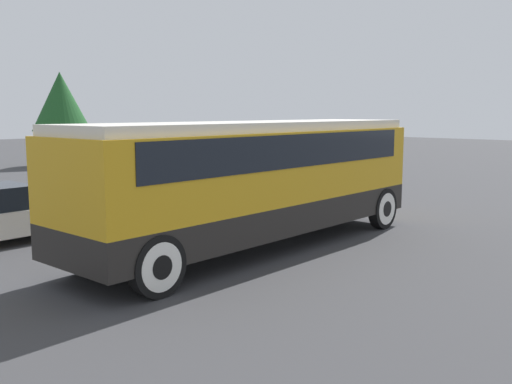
{
  "coord_description": "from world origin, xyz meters",
  "views": [
    {
      "loc": [
        -10.38,
        -9.13,
        3.36
      ],
      "look_at": [
        0.0,
        0.0,
        1.4
      ],
      "focal_mm": 40.0,
      "sensor_mm": 36.0,
      "label": 1
    }
  ],
  "objects": [
    {
      "name": "ground_plane",
      "position": [
        0.0,
        0.0,
        0.0
      ],
      "size": [
        120.0,
        120.0,
        0.0
      ],
      "primitive_type": "plane",
      "color": "#38383A"
    },
    {
      "name": "tour_bus",
      "position": [
        0.1,
        0.0,
        1.89
      ],
      "size": [
        10.33,
        2.65,
        3.12
      ],
      "color": "black",
      "rests_on": "ground_plane"
    },
    {
      "name": "parked_car_mid",
      "position": [
        4.11,
        7.41,
        0.68
      ],
      "size": [
        4.57,
        1.78,
        1.37
      ],
      "color": "#2D5638",
      "rests_on": "ground_plane"
    },
    {
      "name": "tree_center",
      "position": [
        8.42,
        23.52,
        3.97
      ],
      "size": [
        3.55,
        3.55,
        5.79
      ],
      "color": "brown",
      "rests_on": "ground_plane"
    }
  ]
}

